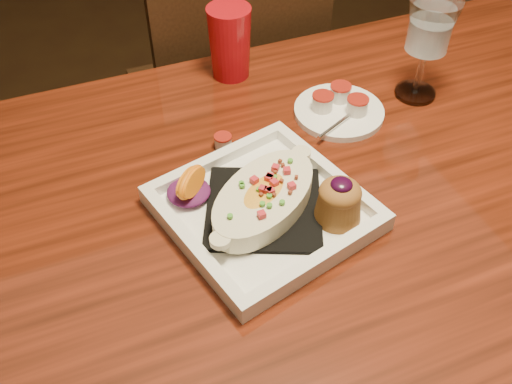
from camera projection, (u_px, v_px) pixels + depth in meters
name	position (u px, v px, depth m)	size (l,w,h in m)	color
table	(356.00, 232.00, 0.94)	(1.50, 0.90, 0.75)	maroon
chair_far	(229.00, 96.00, 1.46)	(0.42, 0.42, 0.93)	black
plate	(271.00, 203.00, 0.82)	(0.32, 0.32, 0.08)	white
goblet	(429.00, 31.00, 0.96)	(0.09, 0.09, 0.19)	silver
saucer	(339.00, 109.00, 1.00)	(0.16, 0.16, 0.11)	white
creamer_loose	(223.00, 141.00, 0.94)	(0.03, 0.03, 0.02)	silver
red_tumbler	(230.00, 43.00, 1.05)	(0.08, 0.08, 0.14)	#B70D15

